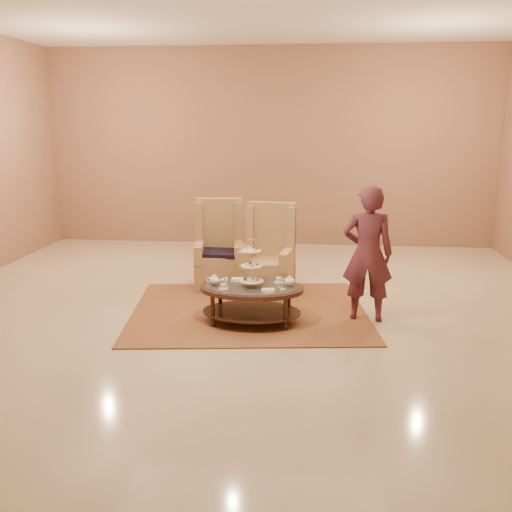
# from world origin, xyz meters

# --- Properties ---
(ground) EXTENTS (8.00, 8.00, 0.00)m
(ground) POSITION_xyz_m (0.00, 0.00, 0.00)
(ground) COLOR beige
(ground) RESTS_ON ground
(ceiling) EXTENTS (8.00, 8.00, 0.02)m
(ceiling) POSITION_xyz_m (0.00, 0.00, 0.00)
(ceiling) COLOR silver
(ceiling) RESTS_ON ground
(wall_back) EXTENTS (8.00, 0.04, 3.50)m
(wall_back) POSITION_xyz_m (0.00, 4.00, 1.75)
(wall_back) COLOR #956951
(wall_back) RESTS_ON ground
(rug) EXTENTS (3.01, 2.60, 0.01)m
(rug) POSITION_xyz_m (0.06, 0.10, 0.01)
(rug) COLOR #966335
(rug) RESTS_ON ground
(tea_table) EXTENTS (1.19, 0.84, 0.97)m
(tea_table) POSITION_xyz_m (0.13, -0.29, 0.35)
(tea_table) COLOR black
(tea_table) RESTS_ON ground
(armchair_left) EXTENTS (0.72, 0.73, 1.19)m
(armchair_left) POSITION_xyz_m (-0.47, 1.17, 0.40)
(armchair_left) COLOR tan
(armchair_left) RESTS_ON ground
(armchair_right) EXTENTS (0.72, 0.74, 1.18)m
(armchair_right) POSITION_xyz_m (0.23, 0.90, 0.40)
(armchair_right) COLOR tan
(armchair_right) RESTS_ON ground
(person) EXTENTS (0.58, 0.39, 1.54)m
(person) POSITION_xyz_m (1.41, -0.05, 0.77)
(person) COLOR #53232F
(person) RESTS_ON ground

